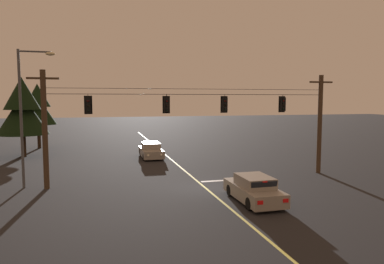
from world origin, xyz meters
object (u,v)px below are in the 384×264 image
traffic_light_leftmost (88,105)px  car_oncoming_lead (151,151)px  tree_verge_near (22,109)px  traffic_light_centre (225,104)px  tree_verge_far (38,106)px  car_waiting_near_lane (254,190)px  traffic_light_left_inner (167,105)px  street_lamp_corner (26,106)px  traffic_light_right_inner (283,104)px

traffic_light_leftmost → car_oncoming_lead: traffic_light_leftmost is taller
car_oncoming_lead → tree_verge_near: size_ratio=0.60×
traffic_light_centre → tree_verge_far: size_ratio=0.17×
car_waiting_near_lane → tree_verge_near: bearing=127.4°
traffic_light_left_inner → street_lamp_corner: 8.39m
car_oncoming_lead → street_lamp_corner: bearing=-133.3°
car_waiting_near_lane → car_oncoming_lead: same height
traffic_light_left_inner → car_oncoming_lead: (0.35, 9.81, -4.35)m
traffic_light_centre → car_oncoming_lead: 11.31m
traffic_light_leftmost → traffic_light_left_inner: bearing=0.0°
street_lamp_corner → tree_verge_far: bearing=96.8°
car_oncoming_lead → traffic_light_left_inner: bearing=-92.1°
car_waiting_near_lane → street_lamp_corner: (-11.90, 6.21, 4.29)m
traffic_light_centre → tree_verge_far: 24.14m
car_oncoming_lead → street_lamp_corner: 13.41m
traffic_light_leftmost → traffic_light_right_inner: (13.00, 0.00, 0.00)m
traffic_light_right_inner → tree_verge_near: size_ratio=0.17×
street_lamp_corner → tree_verge_far: 18.85m
traffic_light_centre → car_waiting_near_lane: 7.13m
traffic_light_centre → traffic_light_right_inner: same height
car_waiting_near_lane → car_oncoming_lead: (-3.18, 15.45, -0.00)m
traffic_light_right_inner → traffic_light_centre: bearing=180.0°
tree_verge_near → car_waiting_near_lane: bearing=-52.6°
traffic_light_left_inner → tree_verge_far: tree_verge_far is taller
street_lamp_corner → tree_verge_far: (-2.22, 18.71, -0.36)m
street_lamp_corner → traffic_light_right_inner: bearing=-2.0°
tree_verge_near → tree_verge_far: 5.93m
traffic_light_left_inner → traffic_light_leftmost: bearing=180.0°
car_oncoming_lead → traffic_light_leftmost: bearing=-117.7°
car_waiting_near_lane → traffic_light_right_inner: bearing=50.4°
tree_verge_near → tree_verge_far: (0.42, 5.92, 0.11)m
traffic_light_left_inner → tree_verge_far: (-10.59, 19.29, -0.41)m
traffic_light_left_inner → tree_verge_far: 22.01m
traffic_light_leftmost → traffic_light_left_inner: (4.81, 0.00, 0.00)m
traffic_light_leftmost → tree_verge_far: 20.14m
traffic_light_leftmost → street_lamp_corner: street_lamp_corner is taller
traffic_light_right_inner → car_oncoming_lead: (-7.84, 9.81, -4.35)m
traffic_light_right_inner → tree_verge_near: bearing=145.2°
traffic_light_left_inner → traffic_light_centre: same height
tree_verge_near → tree_verge_far: bearing=85.9°
traffic_light_leftmost → traffic_light_right_inner: bearing=0.0°
tree_verge_near → traffic_light_centre: bearing=-41.8°
traffic_light_leftmost → street_lamp_corner: 3.61m
street_lamp_corner → tree_verge_near: street_lamp_corner is taller
street_lamp_corner → tree_verge_near: bearing=101.7°
traffic_light_leftmost → car_waiting_near_lane: (8.34, -5.63, -4.35)m
car_oncoming_lead → tree_verge_far: (-10.94, 9.47, 3.94)m
traffic_light_left_inner → car_waiting_near_lane: bearing=-57.9°
traffic_light_centre → street_lamp_corner: (-12.29, 0.57, -0.05)m
car_waiting_near_lane → car_oncoming_lead: 15.77m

